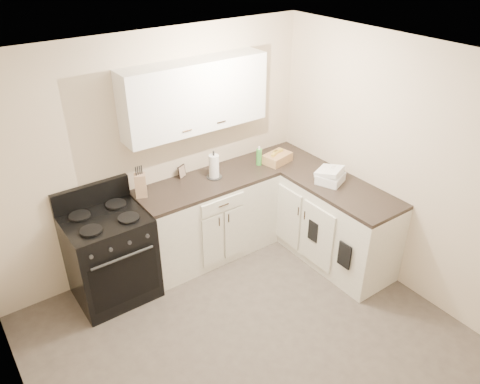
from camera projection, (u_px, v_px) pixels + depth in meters
floor at (259, 352)px, 4.18m from camera, size 3.60×3.60×0.00m
ceiling at (267, 75)px, 2.93m from camera, size 3.60×3.60×0.00m
wall_back at (155, 155)px, 4.82m from camera, size 3.60×0.00×3.60m
wall_right at (411, 174)px, 4.46m from camera, size 0.00×3.60×3.60m
wall_left at (12, 346)px, 2.65m from camera, size 0.00×3.60×3.60m
base_cabinets_back at (208, 220)px, 5.23m from camera, size 1.55×0.60×0.90m
base_cabinets_right at (319, 215)px, 5.31m from camera, size 0.60×1.90×0.90m
countertop_back at (207, 183)px, 4.99m from camera, size 1.55×0.60×0.04m
countertop_right at (322, 179)px, 5.08m from camera, size 0.60×1.90×0.04m
upper_cabinets at (195, 96)px, 4.64m from camera, size 1.55×0.30×0.70m
stove at (111, 257)px, 4.62m from camera, size 0.77×0.65×0.93m
knife_block at (141, 185)px, 4.65m from camera, size 0.14×0.14×0.24m
paper_towel at (214, 166)px, 4.99m from camera, size 0.14×0.14×0.26m
soap_bottle at (259, 157)px, 5.28m from camera, size 0.08×0.08×0.19m
picture_frame at (182, 171)px, 5.03m from camera, size 0.11×0.07×0.14m
wicker_basket at (277, 158)px, 5.35m from camera, size 0.35×0.27×0.10m
countertop_grill at (330, 178)px, 4.94m from camera, size 0.34×0.33×0.10m
glass_jar at (335, 174)px, 4.96m from camera, size 0.12×0.12×0.15m
oven_mitt_near at (344, 255)px, 4.65m from camera, size 0.02×0.16×0.27m
oven_mitt_far at (313, 231)px, 4.95m from camera, size 0.02×0.14×0.23m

